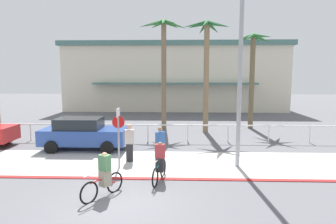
# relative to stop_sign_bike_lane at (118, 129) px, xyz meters

# --- Properties ---
(ground_plane) EXTENTS (80.00, 80.00, 0.00)m
(ground_plane) POSITION_rel_stop_sign_bike_lane_xyz_m (0.71, 6.50, -1.68)
(ground_plane) COLOR #5B5B60
(sidewalk_strip) EXTENTS (44.00, 4.00, 0.02)m
(sidewalk_strip) POSITION_rel_stop_sign_bike_lane_xyz_m (0.71, 0.70, -1.67)
(sidewalk_strip) COLOR beige
(sidewalk_strip) RESTS_ON ground
(curb_paint) EXTENTS (44.00, 0.24, 0.03)m
(curb_paint) POSITION_rel_stop_sign_bike_lane_xyz_m (0.71, -1.30, -1.66)
(curb_paint) COLOR maroon
(curb_paint) RESTS_ON ground
(building_backdrop) EXTENTS (24.21, 13.20, 7.33)m
(building_backdrop) POSITION_rel_stop_sign_bike_lane_xyz_m (2.08, 24.39, 2.01)
(building_backdrop) COLOR beige
(building_backdrop) RESTS_ON ground
(rail_fence) EXTENTS (23.55, 0.08, 1.04)m
(rail_fence) POSITION_rel_stop_sign_bike_lane_xyz_m (0.71, 5.00, -0.84)
(rail_fence) COLOR white
(rail_fence) RESTS_ON ground
(stop_sign_bike_lane) EXTENTS (0.52, 0.56, 2.56)m
(stop_sign_bike_lane) POSITION_rel_stop_sign_bike_lane_xyz_m (0.00, 0.00, 0.00)
(stop_sign_bike_lane) COLOR gray
(stop_sign_bike_lane) RESTS_ON ground
(streetlight_curb) EXTENTS (0.24, 2.54, 7.50)m
(streetlight_curb) POSITION_rel_stop_sign_bike_lane_xyz_m (5.06, 0.16, 2.60)
(streetlight_curb) COLOR #9EA0A5
(streetlight_curb) RESTS_ON ground
(palm_tree_2) EXTENTS (3.45, 3.46, 7.81)m
(palm_tree_2) POSITION_rel_stop_sign_bike_lane_xyz_m (1.40, 9.38, 4.22)
(palm_tree_2) COLOR #756047
(palm_tree_2) RESTS_ON ground
(palm_tree_3) EXTENTS (3.22, 3.73, 7.48)m
(palm_tree_3) POSITION_rel_stop_sign_bike_lane_xyz_m (4.33, 8.00, 3.91)
(palm_tree_3) COLOR #846B4C
(palm_tree_3) RESTS_ON ground
(palm_tree_4) EXTENTS (2.57, 3.45, 6.84)m
(palm_tree_4) POSITION_rel_stop_sign_bike_lane_xyz_m (7.76, 9.63, 3.35)
(palm_tree_4) COLOR brown
(palm_tree_4) RESTS_ON ground
(car_blue_1) EXTENTS (4.40, 2.02, 1.69)m
(car_blue_1) POSITION_rel_stop_sign_bike_lane_xyz_m (-2.50, 3.05, -0.81)
(car_blue_1) COLOR #284793
(car_blue_1) RESTS_ON ground
(cyclist_teal_0) EXTENTS (0.43, 1.79, 1.50)m
(cyclist_teal_0) POSITION_rel_stop_sign_bike_lane_xyz_m (1.82, -1.44, -0.98)
(cyclist_teal_0) COLOR black
(cyclist_teal_0) RESTS_ON ground
(cyclist_red_1) EXTENTS (1.05, 1.55, 1.50)m
(cyclist_red_1) POSITION_rel_stop_sign_bike_lane_xyz_m (0.10, -2.98, -0.98)
(cyclist_red_1) COLOR black
(cyclist_red_1) RESTS_ON ground
(pedestrian_0) EXTENTS (0.45, 0.48, 1.61)m
(pedestrian_0) POSITION_rel_stop_sign_bike_lane_xyz_m (1.69, 1.03, -0.94)
(pedestrian_0) COLOR #4C4C51
(pedestrian_0) RESTS_ON ground
(pedestrian_1) EXTENTS (0.43, 0.35, 1.74)m
(pedestrian_1) POSITION_rel_stop_sign_bike_lane_xyz_m (0.29, 0.95, -0.87)
(pedestrian_1) COLOR #232326
(pedestrian_1) RESTS_ON ground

